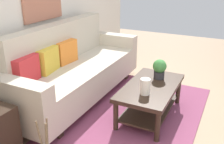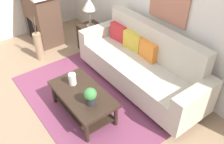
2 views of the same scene
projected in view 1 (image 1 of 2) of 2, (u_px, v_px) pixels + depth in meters
The scene contains 11 objects.
ground_plane at pixel (168, 129), 3.04m from camera, with size 9.69×9.69×0.00m, color #9E7F60.
wall_back at pixel (27, 4), 3.36m from camera, with size 5.69×0.10×2.70m, color silver.
area_rug at pixel (129, 119), 3.24m from camera, with size 2.67×1.63×0.01m, color #843D5B.
couch at pixel (75, 70), 3.68m from camera, with size 2.46×0.84×1.08m.
throw_pillow_crimson at pixel (27, 70), 2.98m from camera, with size 0.36×0.12×0.32m, color red.
throw_pillow_mustard at pixel (48, 60), 3.31m from camera, with size 0.36×0.12×0.32m, color gold.
throw_pillow_orange at pixel (66, 52), 3.63m from camera, with size 0.36×0.12×0.32m, color orange.
coffee_table at pixel (150, 94), 3.22m from camera, with size 1.10×0.60×0.43m.
tabletop_vase at pixel (145, 87), 2.93m from camera, with size 0.12×0.12×0.19m, color white.
potted_plant_tabletop at pixel (159, 68), 3.33m from camera, with size 0.18×0.18×0.26m.
floor_vase_branch_a at pixel (48, 144), 1.60m from camera, with size 0.01×0.01×0.36m, color brown.
Camera 1 is at (-2.59, -0.54, 1.77)m, focal length 40.89 mm.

